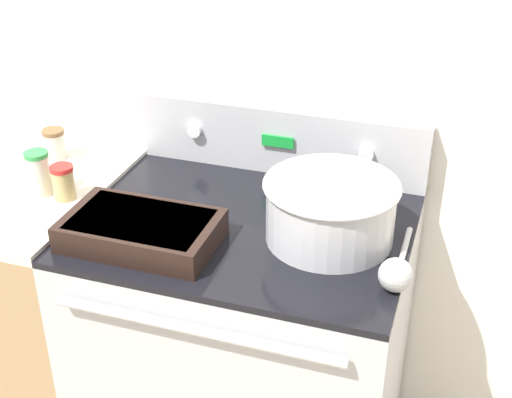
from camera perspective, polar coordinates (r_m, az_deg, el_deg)
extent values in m
cube|color=silver|center=(1.96, 2.64, 11.90)|extent=(8.00, 0.05, 2.50)
cube|color=#BCBCC1|center=(2.06, -0.69, -12.97)|extent=(0.82, 0.65, 0.90)
cube|color=black|center=(1.79, -0.77, -2.07)|extent=(0.82, 0.65, 0.02)
cylinder|color=silver|center=(1.57, -4.87, -10.40)|extent=(0.67, 0.02, 0.02)
cube|color=#BCBCC1|center=(1.99, 2.01, 4.74)|extent=(0.82, 0.05, 0.19)
cylinder|color=white|center=(2.03, -4.95, 5.49)|extent=(0.04, 0.02, 0.04)
cylinder|color=white|center=(1.91, 8.82, 3.58)|extent=(0.04, 0.02, 0.04)
cube|color=green|center=(1.96, 1.74, 4.62)|extent=(0.09, 0.01, 0.03)
cube|color=tan|center=(2.32, -17.07, -8.84)|extent=(0.55, 0.65, 0.90)
cube|color=silver|center=(2.08, -18.90, 1.27)|extent=(0.55, 0.65, 0.03)
cylinder|color=silver|center=(1.69, 5.96, -0.98)|extent=(0.30, 0.30, 0.15)
torus|color=silver|center=(1.65, 6.09, 1.13)|extent=(0.32, 0.32, 0.01)
cylinder|color=beige|center=(1.66, 6.06, 0.73)|extent=(0.28, 0.28, 0.02)
cube|color=black|center=(1.71, -9.16, -2.51)|extent=(0.36, 0.22, 0.07)
cube|color=tan|center=(1.70, -9.20, -2.09)|extent=(0.32, 0.19, 0.04)
cylinder|color=#B7B7B7|center=(1.67, 11.64, -4.51)|extent=(0.01, 0.25, 0.01)
sphere|color=#B7B7B7|center=(1.55, 11.11, -5.99)|extent=(0.08, 0.08, 0.08)
cylinder|color=tan|center=(1.91, -15.13, 1.14)|extent=(0.06, 0.06, 0.08)
cylinder|color=red|center=(1.89, -15.31, 2.38)|extent=(0.06, 0.06, 0.01)
cylinder|color=beige|center=(1.94, -16.95, 1.84)|extent=(0.06, 0.06, 0.11)
cylinder|color=green|center=(1.92, -17.21, 3.44)|extent=(0.06, 0.06, 0.01)
cylinder|color=beige|center=(2.14, -15.79, 4.11)|extent=(0.06, 0.06, 0.08)
cylinder|color=brown|center=(2.12, -15.94, 5.18)|extent=(0.06, 0.06, 0.01)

